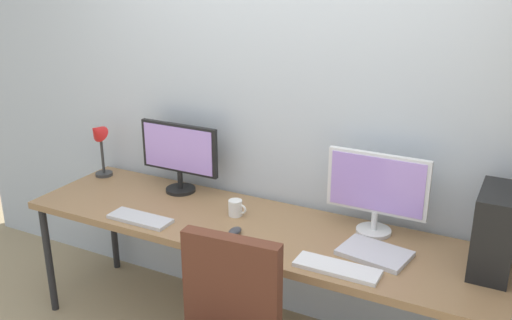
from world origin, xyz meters
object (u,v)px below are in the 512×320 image
desk (252,233)px  desk_lamp (98,140)px  monitor_left (179,153)px  keyboard_left (140,219)px  keyboard_right (337,268)px  computer_mouse (235,231)px  monitor_right (377,189)px  coffee_mug (236,208)px  pc_tower (495,231)px  laptop_closed (375,253)px

desk → desk_lamp: 1.24m
monitor_left → keyboard_left: monitor_left is taller
desk → keyboard_right: size_ratio=6.59×
desk_lamp → monitor_left: bearing=3.6°
computer_mouse → keyboard_left: bearing=-169.8°
keyboard_right → monitor_right: bearing=84.8°
monitor_left → desk_lamp: 0.59m
monitor_right → keyboard_right: bearing=-95.2°
keyboard_left → coffee_mug: bearing=34.3°
pc_tower → coffee_mug: (-1.31, -0.04, -0.15)m
desk → laptop_closed: size_ratio=8.08×
monitor_left → desk_lamp: monitor_left is taller
monitor_left → keyboard_right: bearing=-20.9°
monitor_left → coffee_mug: bearing=-17.7°
keyboard_left → coffee_mug: coffee_mug is taller
monitor_left → desk_lamp: bearing=-176.4°
pc_tower → laptop_closed: bearing=-166.6°
monitor_right → pc_tower: 0.59m
desk_lamp → pc_tower: bearing=-1.8°
keyboard_left → computer_mouse: size_ratio=3.73×
computer_mouse → laptop_closed: size_ratio=0.30×
keyboard_left → laptop_closed: size_ratio=1.12×
monitor_left → keyboard_left: (0.04, -0.44, -0.23)m
pc_tower → coffee_mug: pc_tower is taller
keyboard_left → computer_mouse: 0.54m
keyboard_right → computer_mouse: bearing=170.7°
desk → laptop_closed: 0.68m
desk → monitor_right: (0.60, 0.21, 0.29)m
monitor_left → computer_mouse: (0.57, -0.35, -0.23)m
computer_mouse → desk_lamp: bearing=165.2°
monitor_right → coffee_mug: bearing=-168.4°
monitor_right → computer_mouse: (-0.63, -0.35, -0.23)m
keyboard_left → desk: bearing=22.3°
monitor_right → coffee_mug: (-0.73, -0.15, -0.20)m
monitor_left → monitor_right: size_ratio=1.00×
keyboard_left → keyboard_right: 1.12m
pc_tower → keyboard_left: 1.77m
pc_tower → monitor_left: bearing=176.4°
desk → pc_tower: (1.17, 0.10, 0.24)m
desk → laptop_closed: (0.67, -0.02, 0.06)m
coffee_mug → monitor_right: bearing=11.6°
monitor_left → keyboard_left: bearing=-84.8°
laptop_closed → monitor_left: bearing=178.8°
monitor_right → desk: bearing=-160.5°
desk → keyboard_left: bearing=-157.7°
pc_tower → keyboard_left: bearing=-169.2°
pc_tower → keyboard_left: size_ratio=1.07×
desk → monitor_right: monitor_right is taller
monitor_right → laptop_closed: (0.07, -0.23, -0.23)m
keyboard_right → desk_lamp: bearing=167.0°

